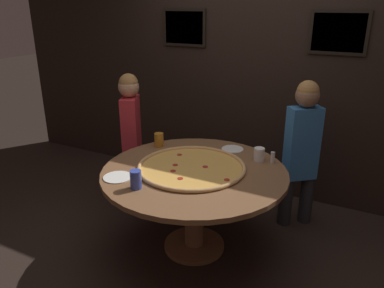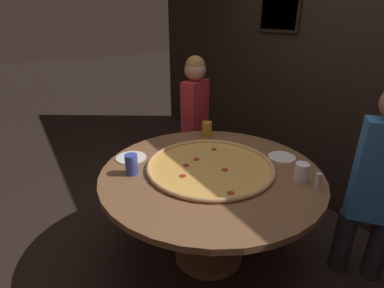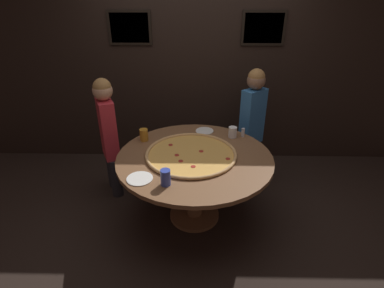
% 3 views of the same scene
% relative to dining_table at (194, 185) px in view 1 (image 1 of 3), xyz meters
% --- Properties ---
extents(ground_plane, '(24.00, 24.00, 0.00)m').
position_rel_dining_table_xyz_m(ground_plane, '(0.00, 0.00, -0.60)').
color(ground_plane, black).
extents(back_wall, '(6.40, 0.08, 2.60)m').
position_rel_dining_table_xyz_m(back_wall, '(0.00, 1.35, 0.70)').
color(back_wall, black).
rests_on(back_wall, ground_plane).
extents(dining_table, '(1.50, 1.50, 0.74)m').
position_rel_dining_table_xyz_m(dining_table, '(0.00, 0.00, 0.00)').
color(dining_table, brown).
rests_on(dining_table, ground_plane).
extents(giant_pizza, '(0.88, 0.88, 0.03)m').
position_rel_dining_table_xyz_m(giant_pizza, '(-0.04, 0.02, 0.15)').
color(giant_pizza, '#E5A84C').
rests_on(giant_pizza, dining_table).
extents(drink_cup_centre_back, '(0.08, 0.08, 0.14)m').
position_rel_dining_table_xyz_m(drink_cup_centre_back, '(-0.23, -0.48, 0.21)').
color(drink_cup_centre_back, '#384CB7').
rests_on(drink_cup_centre_back, dining_table).
extents(drink_cup_front_edge, '(0.09, 0.09, 0.12)m').
position_rel_dining_table_xyz_m(drink_cup_front_edge, '(0.40, 0.42, 0.20)').
color(drink_cup_front_edge, white).
rests_on(drink_cup_front_edge, dining_table).
extents(drink_cup_far_left, '(0.09, 0.09, 0.13)m').
position_rel_dining_table_xyz_m(drink_cup_far_left, '(-0.54, 0.32, 0.20)').
color(drink_cup_far_left, '#BC7A23').
rests_on(drink_cup_far_left, dining_table).
extents(white_plate_beside_cup, '(0.20, 0.20, 0.01)m').
position_rel_dining_table_xyz_m(white_plate_beside_cup, '(0.11, 0.56, 0.14)').
color(white_plate_beside_cup, white).
rests_on(white_plate_beside_cup, dining_table).
extents(white_plate_near_front, '(0.22, 0.22, 0.01)m').
position_rel_dining_table_xyz_m(white_plate_near_front, '(-0.46, -0.40, 0.14)').
color(white_plate_near_front, white).
rests_on(white_plate_near_front, dining_table).
extents(condiment_shaker, '(0.04, 0.04, 0.10)m').
position_rel_dining_table_xyz_m(condiment_shaker, '(0.52, 0.43, 0.19)').
color(condiment_shaker, silver).
rests_on(condiment_shaker, dining_table).
extents(diner_centre_back, '(0.35, 0.32, 1.39)m').
position_rel_dining_table_xyz_m(diner_centre_back, '(0.68, 0.81, 0.19)').
color(diner_centre_back, '#232328').
rests_on(diner_centre_back, ground_plane).
extents(diner_far_right, '(0.26, 0.36, 1.37)m').
position_rel_dining_table_xyz_m(diner_far_right, '(-0.95, 0.45, 0.18)').
color(diner_far_right, '#232328').
rests_on(diner_far_right, ground_plane).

